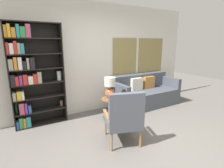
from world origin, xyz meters
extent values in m
plane|color=#66605B|center=(0.00, 0.00, 0.00)|extent=(14.00, 14.00, 0.00)
cube|color=silver|center=(0.00, 2.03, 1.35)|extent=(6.40, 0.06, 2.70)
cube|color=olive|center=(1.13, 1.99, 1.38)|extent=(0.77, 0.02, 0.98)
cube|color=olive|center=(2.07, 1.99, 1.36)|extent=(0.91, 0.02, 0.99)
cube|color=black|center=(-1.69, 1.85, 1.07)|extent=(0.02, 0.30, 2.14)
cube|color=black|center=(-0.65, 1.85, 1.07)|extent=(0.02, 0.30, 2.14)
cube|color=black|center=(-1.17, 1.85, 2.13)|extent=(1.06, 0.30, 0.02)
cube|color=black|center=(-1.17, 1.85, 0.01)|extent=(1.06, 0.30, 0.02)
cube|color=black|center=(-1.17, 2.00, 1.07)|extent=(1.06, 0.01, 2.14)
cube|color=black|center=(-1.17, 1.85, 0.31)|extent=(1.06, 0.30, 0.02)
cube|color=#2D56A8|center=(-1.65, 1.82, 0.10)|extent=(0.04, 0.23, 0.17)
cube|color=#338C4C|center=(-1.59, 1.82, 0.13)|extent=(0.07, 0.21, 0.22)
cube|color=orange|center=(-1.52, 1.79, 0.12)|extent=(0.04, 0.17, 0.21)
cube|color=teal|center=(-1.45, 1.82, 0.13)|extent=(0.09, 0.22, 0.22)
cube|color=black|center=(-1.17, 1.85, 0.62)|extent=(1.06, 0.30, 0.02)
cylinder|color=#194723|center=(-1.63, 1.85, 0.44)|extent=(0.06, 0.06, 0.24)
cube|color=#B24C6B|center=(-1.54, 1.81, 0.44)|extent=(0.09, 0.20, 0.23)
cube|color=#7A338C|center=(-1.46, 1.81, 0.43)|extent=(0.05, 0.21, 0.22)
cube|color=#2D56A8|center=(-1.40, 1.82, 0.40)|extent=(0.05, 0.21, 0.16)
cylinder|color=#8C6B4C|center=(-0.72, 1.85, 0.39)|extent=(0.07, 0.07, 0.13)
cube|color=black|center=(-1.17, 1.85, 0.92)|extent=(1.06, 0.30, 0.02)
cube|color=gray|center=(-1.64, 1.83, 0.71)|extent=(0.06, 0.24, 0.17)
cube|color=gold|center=(-1.56, 1.83, 0.71)|extent=(0.08, 0.24, 0.17)
cube|color=silver|center=(-1.49, 1.81, 0.71)|extent=(0.05, 0.20, 0.17)
cube|color=black|center=(-1.17, 1.85, 1.22)|extent=(1.06, 0.30, 0.02)
cube|color=black|center=(-1.64, 1.82, 1.04)|extent=(0.08, 0.22, 0.22)
cube|color=red|center=(-1.56, 1.81, 1.02)|extent=(0.06, 0.19, 0.18)
cube|color=#7A338C|center=(-1.50, 1.82, 1.02)|extent=(0.05, 0.21, 0.19)
cube|color=red|center=(-1.42, 1.82, 1.03)|extent=(0.08, 0.23, 0.20)
cube|color=silver|center=(-1.32, 1.84, 1.01)|extent=(0.09, 0.25, 0.16)
cube|color=red|center=(-1.23, 1.81, 1.03)|extent=(0.08, 0.21, 0.20)
cube|color=gray|center=(-1.15, 1.80, 1.05)|extent=(0.08, 0.18, 0.23)
cylinder|color=white|center=(-0.73, 1.85, 1.03)|extent=(0.09, 0.09, 0.21)
cube|color=black|center=(-1.17, 1.85, 1.52)|extent=(1.06, 0.30, 0.02)
cube|color=gray|center=(-1.63, 1.82, 1.34)|extent=(0.08, 0.22, 0.21)
cube|color=orange|center=(-1.56, 1.81, 1.35)|extent=(0.06, 0.19, 0.25)
cube|color=silver|center=(-1.48, 1.81, 1.35)|extent=(0.07, 0.20, 0.24)
cube|color=black|center=(-1.40, 1.81, 1.31)|extent=(0.07, 0.20, 0.16)
cube|color=gray|center=(-1.34, 1.79, 1.34)|extent=(0.04, 0.17, 0.22)
cube|color=black|center=(-1.26, 1.83, 1.34)|extent=(0.09, 0.23, 0.23)
cube|color=black|center=(-1.17, 1.85, 1.83)|extent=(1.06, 0.30, 0.02)
cube|color=red|center=(-1.65, 1.81, 1.64)|extent=(0.04, 0.21, 0.21)
cube|color=silver|center=(-1.59, 1.80, 1.63)|extent=(0.07, 0.19, 0.20)
cube|color=red|center=(-1.52, 1.83, 1.65)|extent=(0.05, 0.24, 0.24)
cube|color=gray|center=(-1.47, 1.82, 1.64)|extent=(0.05, 0.22, 0.21)
cube|color=teal|center=(-1.41, 1.84, 1.63)|extent=(0.06, 0.25, 0.19)
cube|color=orange|center=(-1.65, 1.79, 1.95)|extent=(0.05, 0.17, 0.22)
cube|color=gold|center=(-1.59, 1.83, 1.96)|extent=(0.05, 0.24, 0.24)
cube|color=orange|center=(-1.52, 1.82, 1.92)|extent=(0.07, 0.23, 0.18)
cube|color=teal|center=(-1.45, 1.83, 1.96)|extent=(0.05, 0.24, 0.24)
cube|color=#338C4C|center=(-1.37, 1.79, 1.94)|extent=(0.09, 0.17, 0.20)
cube|color=#B24C6B|center=(-1.27, 1.81, 1.96)|extent=(0.09, 0.21, 0.25)
cylinder|color=olive|center=(0.29, 0.54, 0.16)|extent=(0.04, 0.04, 0.33)
cylinder|color=olive|center=(-0.19, 0.69, 0.16)|extent=(0.04, 0.04, 0.33)
cylinder|color=olive|center=(0.12, 0.02, 0.16)|extent=(0.04, 0.04, 0.33)
cylinder|color=olive|center=(-0.36, 0.17, 0.16)|extent=(0.04, 0.04, 0.33)
cube|color=#4C515B|center=(-0.04, 0.36, 0.37)|extent=(0.75, 0.77, 0.08)
cube|color=#4C515B|center=(-0.12, 0.11, 0.69)|extent=(0.59, 0.27, 0.57)
cube|color=olive|center=(0.22, 0.27, 0.51)|extent=(0.22, 0.55, 0.04)
cube|color=olive|center=(-0.29, 0.44, 0.51)|extent=(0.22, 0.55, 0.04)
cube|color=#474C56|center=(1.57, 1.54, 0.22)|extent=(1.89, 0.81, 0.44)
cube|color=#474C56|center=(1.57, 1.85, 0.65)|extent=(1.89, 0.20, 0.41)
cube|color=#474C56|center=(0.68, 1.54, 0.59)|extent=(0.12, 0.81, 0.29)
cube|color=#474C56|center=(2.45, 1.54, 0.59)|extent=(0.12, 0.81, 0.29)
cube|color=beige|center=(1.34, 1.70, 0.61)|extent=(0.36, 0.12, 0.34)
cube|color=#B27538|center=(1.79, 1.70, 0.61)|extent=(0.36, 0.12, 0.34)
cylinder|color=brown|center=(0.26, 1.20, 0.51)|extent=(0.49, 0.49, 0.02)
cylinder|color=brown|center=(0.26, 1.35, 0.25)|extent=(0.03, 0.03, 0.50)
cylinder|color=brown|center=(0.13, 1.12, 0.25)|extent=(0.03, 0.03, 0.50)
cylinder|color=brown|center=(0.38, 1.12, 0.25)|extent=(0.03, 0.03, 0.50)
ellipsoid|color=#C65128|center=(0.23, 1.26, 0.63)|extent=(0.22, 0.22, 0.22)
cylinder|color=tan|center=(0.23, 1.26, 0.77)|extent=(0.02, 0.02, 0.06)
cylinder|color=beige|center=(0.23, 1.26, 0.90)|extent=(0.25, 0.25, 0.20)
camera|label=1|loc=(-1.65, -2.03, 1.75)|focal=28.00mm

